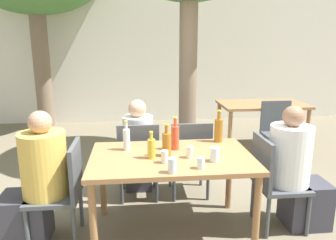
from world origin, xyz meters
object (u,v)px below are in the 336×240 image
(patio_chair_2, at_px, (138,157))
(person_seated_1, at_px, (296,173))
(water_bottle_3, at_px, (126,139))
(person_seated_2, at_px, (138,151))
(patio_chair_3, at_px, (190,155))
(oil_cruet_1, at_px, (151,148))
(dining_table_front, at_px, (171,164))
(drinking_glass_3, at_px, (215,154))
(amber_bottle_2, at_px, (219,130))
(drinking_glass_0, at_px, (165,157))
(dining_table_back, at_px, (262,109))
(drinking_glass_1, at_px, (172,165))
(patio_chair_1, at_px, (272,178))
(drinking_glass_2, at_px, (190,152))
(person_seated_0, at_px, (36,184))
(patio_chair_4, at_px, (278,129))
(amber_bottle_4, at_px, (167,143))
(patio_chair_0, at_px, (64,187))
(drinking_glass_4, at_px, (201,163))
(soda_bottle_0, at_px, (175,137))

(patio_chair_2, xyz_separation_m, person_seated_1, (1.46, -0.69, 0.03))
(water_bottle_3, bearing_deg, person_seated_2, 81.38)
(patio_chair_3, height_order, oil_cruet_1, oil_cruet_1)
(dining_table_front, height_order, drinking_glass_3, drinking_glass_3)
(patio_chair_2, height_order, amber_bottle_2, amber_bottle_2)
(patio_chair_2, xyz_separation_m, drinking_glass_0, (0.21, -0.85, 0.31))
(dining_table_back, height_order, drinking_glass_1, drinking_glass_1)
(water_bottle_3, distance_m, drinking_glass_3, 0.83)
(drinking_glass_3, bearing_deg, amber_bottle_2, 72.57)
(patio_chair_1, relative_size, patio_chair_3, 1.00)
(oil_cruet_1, bearing_deg, water_bottle_3, 131.57)
(water_bottle_3, height_order, drinking_glass_2, water_bottle_3)
(dining_table_back, relative_size, person_seated_0, 1.15)
(patio_chair_4, bearing_deg, patio_chair_1, -115.50)
(water_bottle_3, bearing_deg, person_seated_0, -165.63)
(person_seated_2, height_order, amber_bottle_4, person_seated_2)
(patio_chair_1, distance_m, drinking_glass_0, 1.08)
(amber_bottle_4, bearing_deg, drinking_glass_2, -19.54)
(person_seated_0, relative_size, oil_cruet_1, 4.95)
(patio_chair_0, bearing_deg, person_seated_2, 144.50)
(patio_chair_3, bearing_deg, drinking_glass_1, 73.12)
(oil_cruet_1, bearing_deg, patio_chair_2, 98.30)
(person_seated_0, height_order, amber_bottle_2, person_seated_0)
(person_seated_0, bearing_deg, drinking_glass_1, 71.62)
(patio_chair_2, xyz_separation_m, drinking_glass_2, (0.43, -0.75, 0.30))
(dining_table_back, relative_size, patio_chair_1, 1.53)
(dining_table_front, distance_m, patio_chair_1, 0.96)
(amber_bottle_2, distance_m, drinking_glass_4, 0.75)
(drinking_glass_4, bearing_deg, amber_bottle_2, 65.01)
(patio_chair_2, xyz_separation_m, drinking_glass_3, (0.63, -0.86, 0.31))
(person_seated_1, bearing_deg, drinking_glass_0, 97.52)
(amber_bottle_4, bearing_deg, patio_chair_0, -179.84)
(drinking_glass_0, distance_m, drinking_glass_2, 0.25)
(drinking_glass_0, bearing_deg, drinking_glass_4, -29.08)
(patio_chair_4, distance_m, person_seated_1, 1.74)
(oil_cruet_1, bearing_deg, drinking_glass_0, -49.32)
(amber_bottle_4, bearing_deg, patio_chair_1, -0.14)
(soda_bottle_0, height_order, drinking_glass_2, soda_bottle_0)
(dining_table_front, height_order, person_seated_1, person_seated_1)
(patio_chair_0, height_order, drinking_glass_1, patio_chair_0)
(amber_bottle_2, bearing_deg, patio_chair_0, -166.11)
(dining_table_back, xyz_separation_m, patio_chair_3, (-1.45, -1.59, -0.16))
(amber_bottle_4, bearing_deg, water_bottle_3, 150.78)
(drinking_glass_3, bearing_deg, soda_bottle_0, 130.46)
(patio_chair_1, relative_size, person_seated_0, 0.75)
(patio_chair_4, distance_m, person_seated_0, 3.34)
(patio_chair_4, height_order, drinking_glass_1, patio_chair_4)
(person_seated_2, height_order, drinking_glass_0, person_seated_2)
(patio_chair_4, height_order, water_bottle_3, water_bottle_3)
(patio_chair_0, relative_size, person_seated_0, 0.75)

